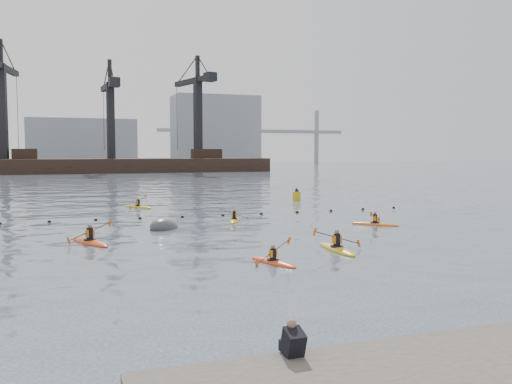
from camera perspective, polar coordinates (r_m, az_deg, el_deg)
ground at (r=19.36m, az=12.23°, el=-10.06°), size 400.00×400.00×0.00m
float_line at (r=39.88m, az=-5.67°, el=-2.53°), size 33.24×0.73×0.24m
barge_pier at (r=126.33m, az=-15.06°, el=2.87°), size 72.00×19.30×29.50m
skyline at (r=166.71m, az=-15.34°, el=5.71°), size 141.00×28.00×22.00m
kayaker_0 at (r=23.28m, az=1.80°, el=-7.29°), size 1.93×2.89×1.14m
kayaker_1 at (r=26.50m, az=8.51°, el=-5.86°), size 2.49×3.66×1.29m
kayaker_2 at (r=29.45m, az=-17.07°, el=-4.98°), size 2.33×3.61×1.30m
kayaker_3 at (r=37.03m, az=-2.31°, el=-2.95°), size 1.94×2.98×1.09m
kayaker_4 at (r=35.90m, az=12.41°, el=-3.27°), size 2.60×2.68×1.11m
kayaker_5 at (r=46.93m, az=-12.31°, el=-1.51°), size 2.35×2.68×1.19m
mooring_buoy at (r=34.03m, az=-9.61°, el=-3.80°), size 2.86×2.99×1.73m
nav_buoy at (r=52.90m, az=4.30°, el=-0.40°), size 0.78×0.78×1.41m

